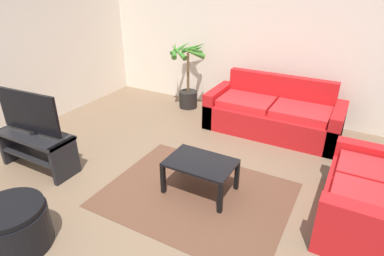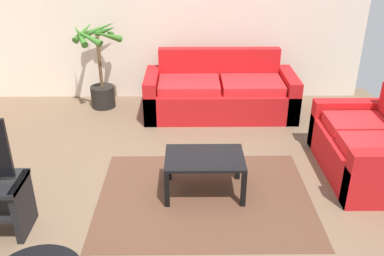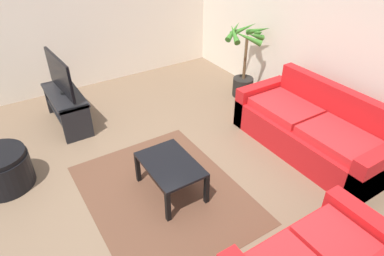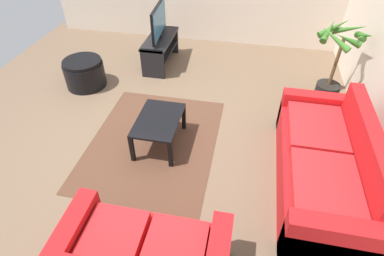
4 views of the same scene
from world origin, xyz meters
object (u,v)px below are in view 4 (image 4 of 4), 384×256
at_px(ottoman, 85,73).
at_px(tv, 159,21).
at_px(couch_main, 324,166).
at_px(coffee_table, 159,123).
at_px(tv_stand, 160,47).
at_px(potted_palm, 334,70).

bearing_deg(ottoman, tv, 133.15).
distance_m(tv, ottoman, 1.58).
xyz_separation_m(couch_main, coffee_table, (-0.30, -2.06, 0.06)).
relative_size(tv_stand, tv, 1.12).
height_order(tv, ottoman, tv).
xyz_separation_m(couch_main, tv_stand, (-2.48, -2.65, 0.04)).
bearing_deg(tv_stand, ottoman, -46.77).
relative_size(tv_stand, ottoman, 1.65).
distance_m(tv_stand, ottoman, 1.46).
distance_m(tv_stand, tv, 0.50).
xyz_separation_m(tv_stand, ottoman, (1.00, -1.06, -0.11)).
bearing_deg(tv, potted_palm, 76.52).
height_order(tv_stand, tv, tv).
relative_size(tv_stand, potted_palm, 0.86).
distance_m(coffee_table, ottoman, 2.04).
relative_size(couch_main, potted_palm, 1.69).
relative_size(tv, coffee_table, 1.21).
distance_m(couch_main, ottoman, 4.00).
height_order(tv_stand, coffee_table, tv_stand).
bearing_deg(couch_main, tv_stand, -133.12).
height_order(tv, coffee_table, tv).
bearing_deg(tv, couch_main, 46.84).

